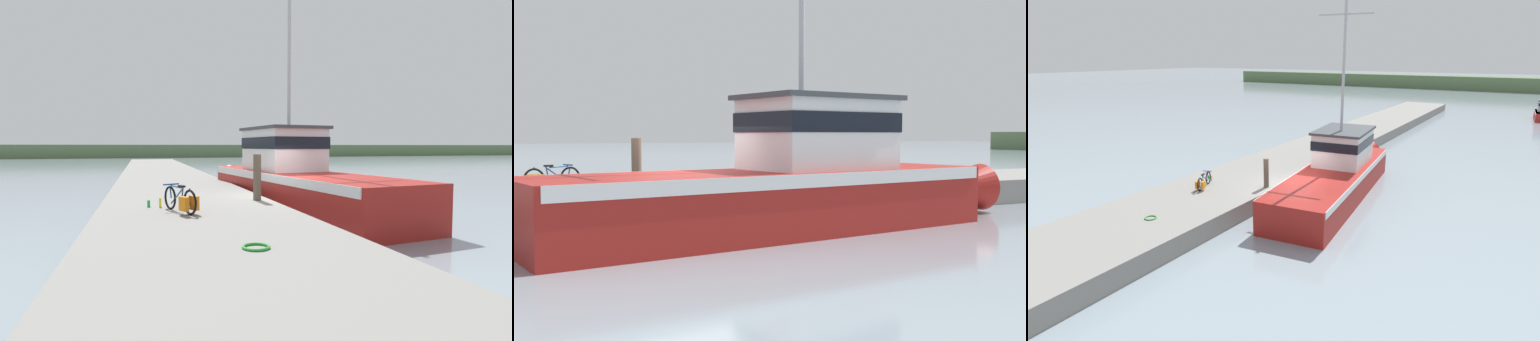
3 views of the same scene
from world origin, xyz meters
The scene contains 8 objects.
ground_plane centered at (0.00, 0.00, 0.00)m, with size 320.00×320.00×0.00m, color #84939E.
dock_pier centered at (-3.24, 0.00, 0.40)m, with size 5.04×80.00×0.80m, color gray.
fishing_boat_main centered at (1.18, 2.37, 1.19)m, with size 4.39×13.62×10.63m.
bicycle_touring centered at (-3.62, -2.49, 1.11)m, with size 0.82×1.61×0.70m.
mooring_post centered at (-1.17, -0.72, 1.51)m, with size 0.25×0.25×1.43m, color brown.
hose_coil centered at (-2.81, -6.31, 0.82)m, with size 0.47×0.47×0.05m, color green.
water_bottle_on_curb centered at (-4.12, -1.34, 0.92)m, with size 0.06×0.06×0.25m, color yellow.
water_bottle_by_bike centered at (-4.43, -1.22, 0.89)m, with size 0.08×0.08×0.19m, color green.
Camera 3 is at (9.29, -15.77, 6.93)m, focal length 28.00 mm.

